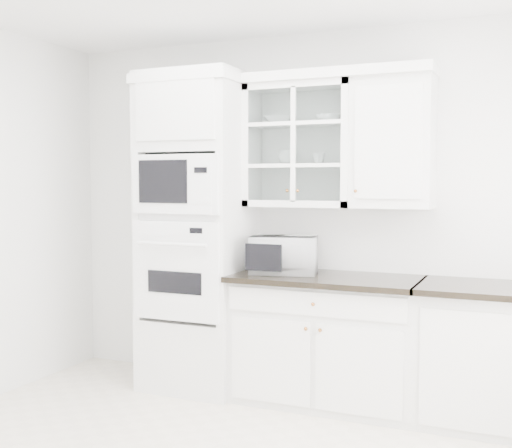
% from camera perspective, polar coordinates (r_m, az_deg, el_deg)
% --- Properties ---
extents(room_shell, '(4.00, 3.50, 2.70)m').
position_cam_1_polar(room_shell, '(3.69, -2.40, 6.81)').
color(room_shell, white).
rests_on(room_shell, ground).
extents(oven_column, '(0.76, 0.68, 2.40)m').
position_cam_1_polar(oven_column, '(4.93, -5.26, -0.71)').
color(oven_column, white).
rests_on(oven_column, ground).
extents(base_cabinet_run, '(1.32, 0.67, 0.92)m').
position_cam_1_polar(base_cabinet_run, '(4.67, 6.32, -10.12)').
color(base_cabinet_run, white).
rests_on(base_cabinet_run, ground).
extents(extra_base_cabinet, '(0.72, 0.67, 0.92)m').
position_cam_1_polar(extra_base_cabinet, '(4.50, 18.83, -10.86)').
color(extra_base_cabinet, white).
rests_on(extra_base_cabinet, ground).
extents(upper_cabinet_glass, '(0.80, 0.33, 0.90)m').
position_cam_1_polar(upper_cabinet_glass, '(4.75, 4.03, 6.98)').
color(upper_cabinet_glass, white).
rests_on(upper_cabinet_glass, room_shell).
extents(upper_cabinet_solid, '(0.55, 0.33, 0.90)m').
position_cam_1_polar(upper_cabinet_solid, '(4.58, 12.09, 7.03)').
color(upper_cabinet_solid, white).
rests_on(upper_cabinet_solid, room_shell).
extents(crown_molding, '(2.14, 0.38, 0.07)m').
position_cam_1_polar(crown_molding, '(4.82, 2.74, 12.75)').
color(crown_molding, white).
rests_on(crown_molding, room_shell).
extents(countertop_microwave, '(0.55, 0.49, 0.27)m').
position_cam_1_polar(countertop_microwave, '(4.67, 2.53, -2.71)').
color(countertop_microwave, white).
rests_on(countertop_microwave, base_cabinet_run).
extents(bowl_a, '(0.28, 0.28, 0.06)m').
position_cam_1_polar(bowl_a, '(4.84, 2.19, 9.19)').
color(bowl_a, white).
rests_on(bowl_a, upper_cabinet_glass).
extents(bowl_b, '(0.20, 0.20, 0.06)m').
position_cam_1_polar(bowl_b, '(4.72, 6.47, 9.29)').
color(bowl_b, white).
rests_on(bowl_b, upper_cabinet_glass).
extents(cup_a, '(0.15, 0.15, 0.11)m').
position_cam_1_polar(cup_a, '(4.79, 2.84, 5.92)').
color(cup_a, white).
rests_on(cup_a, upper_cabinet_glass).
extents(cup_b, '(0.10, 0.10, 0.09)m').
position_cam_1_polar(cup_b, '(4.72, 5.60, 5.82)').
color(cup_b, white).
rests_on(cup_b, upper_cabinet_glass).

